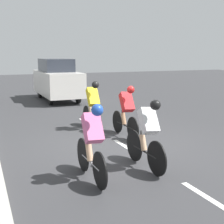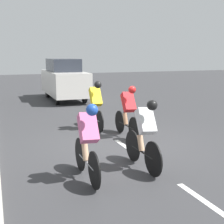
{
  "view_description": "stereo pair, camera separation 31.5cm",
  "coord_description": "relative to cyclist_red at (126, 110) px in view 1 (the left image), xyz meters",
  "views": [
    {
      "loc": [
        3.4,
        7.49,
        2.38
      ],
      "look_at": [
        0.39,
        0.47,
        0.95
      ],
      "focal_mm": 50.0,
      "sensor_mm": 36.0,
      "label": 1
    },
    {
      "loc": [
        3.11,
        7.6,
        2.38
      ],
      "look_at": [
        0.39,
        0.47,
        0.95
      ],
      "focal_mm": 50.0,
      "sensor_mm": 36.0,
      "label": 2
    }
  ],
  "objects": [
    {
      "name": "lane_stripe_near",
      "position": [
        0.42,
        4.06,
        -0.78
      ],
      "size": [
        0.12,
        1.4,
        0.01
      ],
      "primitive_type": "cube",
      "color": "white",
      "rests_on": "ground"
    },
    {
      "name": "ground_plane",
      "position": [
        0.42,
        0.39,
        -0.79
      ],
      "size": [
        60.0,
        60.0,
        0.0
      ],
      "primitive_type": "plane",
      "color": "#38383A"
    },
    {
      "name": "cyclist_pink",
      "position": [
        1.95,
        2.58,
        0.0
      ],
      "size": [
        0.34,
        1.65,
        1.52
      ],
      "color": "black",
      "rests_on": "ground"
    },
    {
      "name": "cyclist_yellow",
      "position": [
        0.56,
        -1.27,
        0.03
      ],
      "size": [
        0.34,
        1.71,
        1.56
      ],
      "color": "black",
      "rests_on": "ground"
    },
    {
      "name": "cyclist_red",
      "position": [
        0.0,
        0.0,
        0.0
      ],
      "size": [
        0.34,
        1.72,
        1.51
      ],
      "color": "black",
      "rests_on": "ground"
    },
    {
      "name": "support_car",
      "position": [
        0.09,
        -8.0,
        0.28
      ],
      "size": [
        1.7,
        4.37,
        2.12
      ],
      "color": "black",
      "rests_on": "ground"
    },
    {
      "name": "lane_stripe_mid",
      "position": [
        0.42,
        0.86,
        -0.78
      ],
      "size": [
        0.12,
        1.4,
        0.01
      ],
      "primitive_type": "cube",
      "color": "white",
      "rests_on": "ground"
    },
    {
      "name": "lane_stripe_far",
      "position": [
        0.42,
        -2.34,
        -0.78
      ],
      "size": [
        0.12,
        1.4,
        0.01
      ],
      "primitive_type": "cube",
      "color": "white",
      "rests_on": "ground"
    },
    {
      "name": "cyclist_white",
      "position": [
        0.7,
        2.44,
        -0.01
      ],
      "size": [
        0.36,
        1.66,
        1.5
      ],
      "color": "black",
      "rests_on": "ground"
    }
  ]
}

